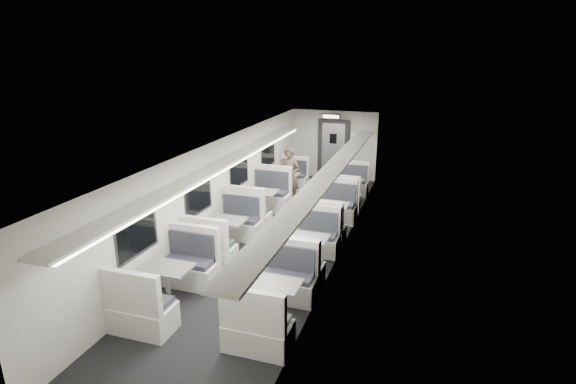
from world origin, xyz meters
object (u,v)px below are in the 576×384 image
Objects in this scene: booth_left_a at (286,183)px; booth_right_a at (348,190)px; booth_right_d at (275,302)px; vestibule_door at (333,150)px; booth_left_b at (259,205)px; booth_left_d at (168,285)px; booth_right_c at (308,252)px; exit_sign at (331,116)px; booth_right_b at (330,217)px; booth_left_c at (226,235)px; passenger at (289,177)px.

booth_left_a is 2.00m from booth_right_a.
vestibule_door is (-1.00, 8.97, 0.66)m from booth_right_d.
booth_left_d is (0.00, -4.46, -0.03)m from booth_left_b.
booth_right_c is (2.00, -2.29, -0.06)m from booth_left_b.
booth_right_d is 8.75m from exit_sign.
booth_right_d is (2.00, 0.10, -0.02)m from booth_left_d.
vestibule_door reaches higher than booth_left_a.
booth_left_d is 4.67m from booth_right_b.
exit_sign is at bearing 102.91° from booth_right_b.
exit_sign is (1.00, 1.74, 1.93)m from booth_left_a.
booth_left_a is 0.93× the size of booth_right_d.
booth_left_b reaches higher than booth_left_c.
booth_right_a is 0.93× the size of vestibule_door.
booth_right_a is 2.83m from exit_sign.
booth_left_b is 3.04m from booth_right_c.
exit_sign is at bearing 82.79° from passenger.
booth_left_c is 6.55m from exit_sign.
vestibule_door is (1.00, 9.07, 0.65)m from booth_left_d.
booth_left_a is 2.38m from booth_left_b.
booth_left_c is at bearing -99.18° from exit_sign.
booth_right_c is (2.00, 2.18, -0.03)m from booth_left_d.
exit_sign reaches higher than passenger.
booth_right_d is at bearing -90.00° from booth_right_a.
passenger is at bearing -67.94° from booth_left_a.
exit_sign is (1.00, 8.59, 1.89)m from booth_left_d.
booth_right_d is (0.00, -2.07, 0.01)m from booth_right_c.
booth_left_c is 2.71m from booth_right_b.
booth_left_d is at bearing -90.00° from booth_left_b.
booth_right_c is at bearing -66.81° from booth_left_a.
booth_right_c is (0.00, -2.05, -0.02)m from booth_right_b.
exit_sign is at bearing 96.72° from booth_right_d.
booth_right_d is (2.00, -4.36, -0.05)m from booth_left_b.
booth_right_d is 1.19× the size of passenger.
booth_left_c is 6.78m from vestibule_door.
booth_right_a is at bearing -61.06° from exit_sign.
booth_left_d reaches higher than booth_left_a.
vestibule_door is at bearing 77.76° from booth_left_b.
passenger is (0.42, 3.41, 0.48)m from booth_left_c.
passenger is at bearing -101.81° from exit_sign.
booth_left_a is 1.11× the size of passenger.
vestibule_door reaches higher than booth_left_b.
booth_right_a is at bearing -1.98° from booth_left_a.
booth_left_c is 3.47m from passenger.
passenger is at bearing 72.68° from booth_left_b.
exit_sign is (-1.00, 1.81, 1.93)m from booth_right_a.
booth_right_a is (2.00, 2.31, -0.07)m from booth_left_b.
booth_left_a is 3.30m from booth_right_b.
booth_right_c reaches higher than booth_left_a.
booth_left_d reaches higher than booth_right_a.
booth_right_b is 1.03× the size of vestibule_door.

